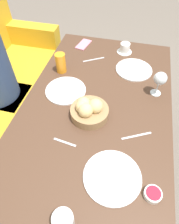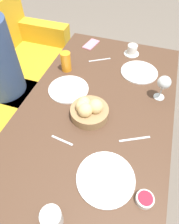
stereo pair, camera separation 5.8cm
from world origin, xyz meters
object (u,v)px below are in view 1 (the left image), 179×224
water_tumbler (64,221)px  plate_near_left (112,177)px  juice_glass (61,63)px  plate_far_center (66,90)px  cell_phone (83,44)px  coffee_cup (125,48)px  fork_silver (94,60)px  bread_basket (89,110)px  plate_near_right (134,70)px  wine_glass (160,79)px  spoon_coffee (65,142)px  jam_bowl_berry (153,194)px  knife_silver (136,136)px

water_tumbler → plate_near_left: bearing=-33.2°
juice_glass → plate_far_center: bearing=-154.2°
cell_phone → coffee_cup: bearing=-94.4°
water_tumbler → cell_phone: size_ratio=0.54×
juice_glass → fork_silver: juice_glass is taller
plate_far_center → fork_silver: size_ratio=1.73×
bread_basket → water_tumbler: bearing=-176.0°
plate_near_right → juice_glass: (-0.13, 0.48, 0.06)m
wine_glass → spoon_coffee: (-0.47, 0.43, -0.11)m
water_tumbler → wine_glass: (0.81, -0.32, 0.07)m
coffee_cup → plate_near_left: bearing=-175.9°
water_tumbler → fork_silver: 1.07m
bread_basket → fork_silver: 0.53m
spoon_coffee → wine_glass: bearing=-42.8°
bread_basket → plate_near_right: bearing=-23.8°
juice_glass → spoon_coffee: juice_glass is taller
plate_near_right → jam_bowl_berry: 0.84m
plate_near_left → cell_phone: 1.09m
plate_far_center → cell_phone: (0.53, 0.03, -0.00)m
plate_near_right → jam_bowl_berry: bearing=-169.3°
fork_silver → spoon_coffee: same height
plate_near_right → jam_bowl_berry: jam_bowl_berry is taller
juice_glass → water_tumbler: (-0.88, -0.31, -0.02)m
plate_near_right → fork_silver: plate_near_right is taller
plate_far_center → spoon_coffee: size_ratio=2.05×
jam_bowl_berry → coffee_cup: bearing=13.5°
water_tumbler → bread_basket: bearing=4.0°
juice_glass → cell_phone: 0.36m
water_tumbler → spoon_coffee: (0.35, 0.11, -0.04)m
spoon_coffee → coffee_cup: bearing=-12.4°
plate_far_center → jam_bowl_berry: bearing=-133.3°
fork_silver → spoon_coffee: (-0.72, -0.01, 0.00)m
juice_glass → coffee_cup: bearing=-49.8°
spoon_coffee → jam_bowl_berry: bearing=-110.0°
plate_near_right → fork_silver: (0.05, 0.30, -0.00)m
bread_basket → spoon_coffee: (-0.20, 0.08, -0.05)m
juice_glass → coffee_cup: size_ratio=1.19×
wine_glass → knife_silver: size_ratio=1.05×
coffee_cup → knife_silver: size_ratio=0.75×
plate_far_center → juice_glass: (0.18, 0.09, 0.06)m
juice_glass → coffee_cup: 0.51m
wine_glass → jam_bowl_berry: wine_glass is taller
plate_far_center → knife_silver: bearing=-116.9°
plate_near_left → wine_glass: (0.59, -0.17, 0.11)m
wine_glass → spoon_coffee: bearing=137.2°
plate_near_right → knife_silver: (-0.54, -0.07, -0.00)m
plate_near_left → plate_near_right: (0.78, -0.02, 0.00)m
plate_near_right → juice_glass: bearing=104.6°
jam_bowl_berry → juice_glass: bearing=42.3°
bread_basket → coffee_cup: bread_basket is taller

